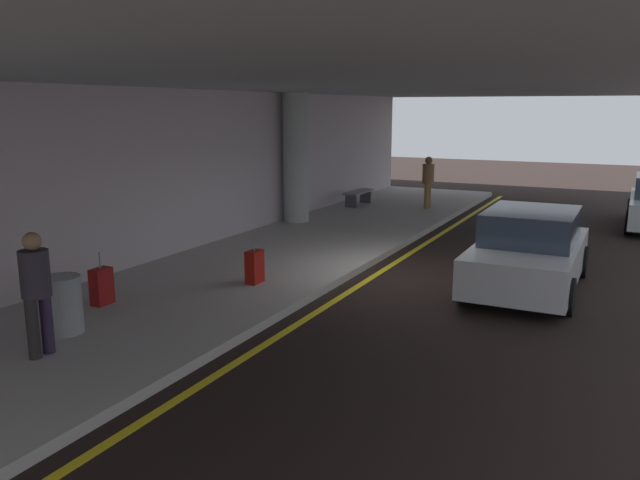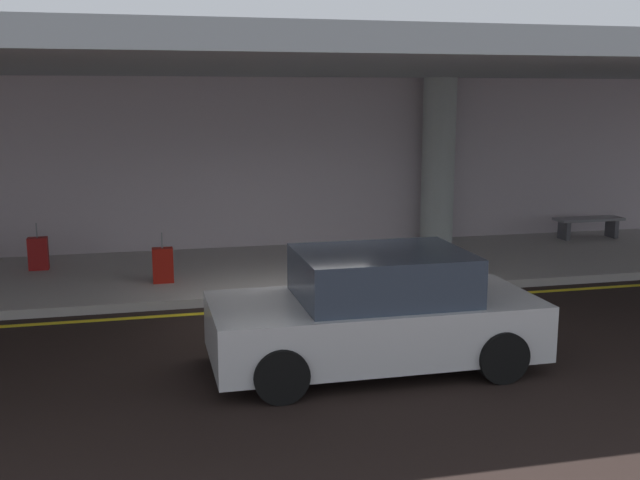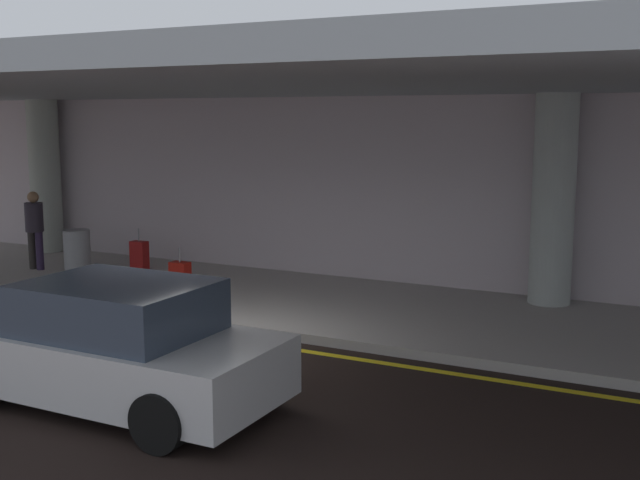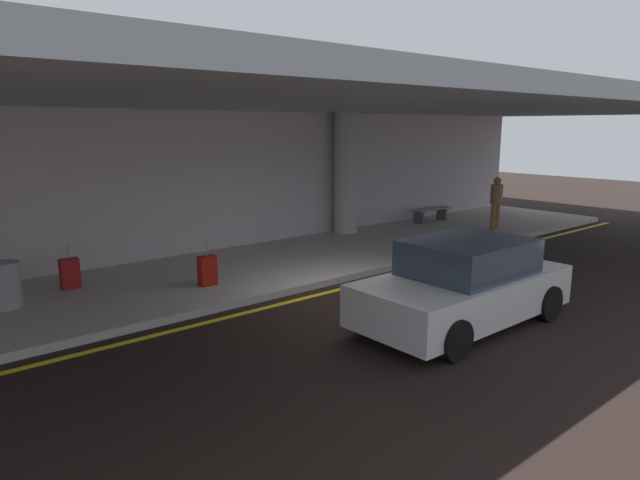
{
  "view_description": "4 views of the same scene",
  "coord_description": "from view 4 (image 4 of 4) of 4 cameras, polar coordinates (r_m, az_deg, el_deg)",
  "views": [
    {
      "loc": [
        -11.87,
        -3.96,
        3.4
      ],
      "look_at": [
        -1.46,
        1.26,
        0.94
      ],
      "focal_mm": 35.44,
      "sensor_mm": 36.0,
      "label": 1
    },
    {
      "loc": [
        -2.49,
        -11.08,
        3.4
      ],
      "look_at": [
        0.55,
        1.67,
        0.91
      ],
      "focal_mm": 42.63,
      "sensor_mm": 36.0,
      "label": 2
    },
    {
      "loc": [
        6.61,
        -9.21,
        3.4
      ],
      "look_at": [
        0.66,
        2.43,
        1.36
      ],
      "focal_mm": 44.45,
      "sensor_mm": 36.0,
      "label": 3
    },
    {
      "loc": [
        -7.48,
        -7.74,
        3.4
      ],
      "look_at": [
        0.3,
        1.58,
        0.9
      ],
      "focal_mm": 31.07,
      "sensor_mm": 36.0,
      "label": 4
    }
  ],
  "objects": [
    {
      "name": "traveler_with_luggage",
      "position": [
        18.48,
        17.69,
        3.99
      ],
      "size": [
        0.38,
        0.38,
        1.68
      ],
      "rotation": [
        0.0,
        0.0,
        5.37
      ],
      "color": "olive",
      "rests_on": "sidewalk"
    },
    {
      "name": "bench_metal",
      "position": [
        19.53,
        11.32,
        2.89
      ],
      "size": [
        1.6,
        0.5,
        0.48
      ],
      "color": "slate",
      "rests_on": "sidewalk"
    },
    {
      "name": "car_silver_no2",
      "position": [
        9.91,
        14.64,
        -4.48
      ],
      "size": [
        4.1,
        1.92,
        1.5
      ],
      "rotation": [
        0.0,
        0.0,
        -0.04
      ],
      "color": "#BBBCBE",
      "rests_on": "ground"
    },
    {
      "name": "support_column_center",
      "position": [
        17.04,
        2.7,
        6.84
      ],
      "size": [
        0.73,
        0.73,
        3.65
      ],
      "primitive_type": "cylinder",
      "color": "#A0A7A3",
      "rests_on": "sidewalk"
    },
    {
      "name": "lane_stripe_yellow",
      "position": [
        11.75,
        1.77,
        -5.16
      ],
      "size": [
        26.0,
        0.14,
        0.01
      ],
      "primitive_type": "cube",
      "color": "yellow",
      "rests_on": "ground"
    },
    {
      "name": "trash_bin_steel",
      "position": [
        11.58,
        -29.73,
        -4.04
      ],
      "size": [
        0.56,
        0.56,
        0.85
      ],
      "primitive_type": "cylinder",
      "color": "gray",
      "rests_on": "sidewalk"
    },
    {
      "name": "suitcase_upright_primary",
      "position": [
        11.73,
        -11.52,
        -3.1
      ],
      "size": [
        0.36,
        0.22,
        0.9
      ],
      "rotation": [
        0.0,
        0.0,
        0.34
      ],
      "color": "maroon",
      "rests_on": "sidewalk"
    },
    {
      "name": "sidewalk",
      "position": [
        13.58,
        -5.09,
        -2.57
      ],
      "size": [
        26.0,
        4.2,
        0.15
      ],
      "primitive_type": "cube",
      "color": "#A6A09C",
      "rests_on": "ground"
    },
    {
      "name": "ceiling_overhang",
      "position": [
        12.77,
        -4.09,
        14.09
      ],
      "size": [
        28.0,
        13.2,
        0.3
      ],
      "primitive_type": "cube",
      "color": "#8F989E",
      "rests_on": "support_column_far_left"
    },
    {
      "name": "terminal_back_wall",
      "position": [
        15.15,
        -10.11,
        5.79
      ],
      "size": [
        26.0,
        0.3,
        3.8
      ],
      "primitive_type": "cube",
      "color": "#BAACB4",
      "rests_on": "ground"
    },
    {
      "name": "suitcase_upright_secondary",
      "position": [
        12.36,
        -24.37,
        -3.17
      ],
      "size": [
        0.36,
        0.22,
        0.9
      ],
      "rotation": [
        0.0,
        0.0,
        0.25
      ],
      "color": "maroon",
      "rests_on": "sidewalk"
    },
    {
      "name": "ground_plane",
      "position": [
        11.29,
        3.99,
        -5.91
      ],
      "size": [
        60.0,
        60.0,
        0.0
      ],
      "primitive_type": "plane",
      "color": "black"
    }
  ]
}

